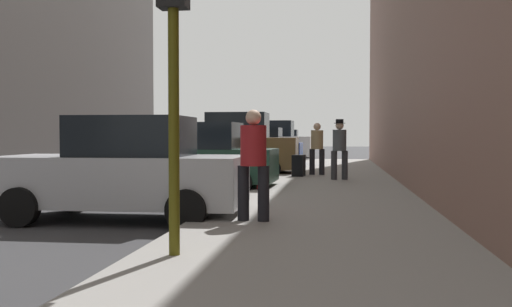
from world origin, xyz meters
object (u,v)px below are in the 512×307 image
object	(u,v)px
parked_silver_sedan	(125,171)
pedestrian_in_tan_coat	(317,146)
parked_bronze_suv	(234,147)
fire_hydrant	(261,175)
rolling_suitcase	(299,165)
parked_red_hatchback	(281,144)
pedestrian_in_red_jacket	(253,159)
parked_dark_green_sedan	(197,159)
traffic_light	(174,17)
pedestrian_with_beanie	(339,146)
parked_blue_sedan	(256,148)
parked_white_van	(271,142)

from	to	relation	value
parked_silver_sedan	pedestrian_in_tan_coat	world-z (taller)	pedestrian_in_tan_coat
parked_bronze_suv	fire_hydrant	size ratio (longest dim) A/B	6.55
rolling_suitcase	parked_red_hatchback	bearing A→B (deg)	97.37
rolling_suitcase	pedestrian_in_red_jacket	bearing A→B (deg)	-90.38
parked_dark_green_sedan	parked_silver_sedan	bearing A→B (deg)	-90.00
traffic_light	parked_silver_sedan	bearing A→B (deg)	119.17
parked_silver_sedan	pedestrian_with_beanie	bearing A→B (deg)	63.80
parked_blue_sedan	parked_white_van	size ratio (longest dim) A/B	0.91
fire_hydrant	parked_white_van	bearing A→B (deg)	95.73
parked_red_hatchback	traffic_light	bearing A→B (deg)	-86.56
pedestrian_in_tan_coat	pedestrian_with_beanie	world-z (taller)	pedestrian_with_beanie
parked_white_van	parked_red_hatchback	world-z (taller)	parked_white_van
parked_bronze_suv	pedestrian_with_beanie	size ratio (longest dim) A/B	2.60
parked_dark_green_sedan	parked_red_hatchback	xyz separation A→B (m)	(0.00, 22.43, 0.00)
pedestrian_with_beanie	parked_red_hatchback	bearing A→B (deg)	100.50
parked_dark_green_sedan	pedestrian_in_red_jacket	size ratio (longest dim) A/B	2.48
parked_silver_sedan	pedestrian_in_tan_coat	size ratio (longest dim) A/B	2.47
pedestrian_in_tan_coat	pedestrian_in_red_jacket	xyz separation A→B (m)	(-0.62, -10.24, 0.00)
pedestrian_in_tan_coat	parked_dark_green_sedan	bearing A→B (deg)	-124.07
pedestrian_with_beanie	rolling_suitcase	world-z (taller)	pedestrian_with_beanie
parked_blue_sedan	rolling_suitcase	world-z (taller)	parked_blue_sedan
parked_blue_sedan	parked_white_van	distance (m)	6.00
parked_red_hatchback	fire_hydrant	distance (m)	23.30
fire_hydrant	parked_blue_sedan	bearing A→B (deg)	98.56
parked_red_hatchback	rolling_suitcase	bearing A→B (deg)	-82.63
traffic_light	pedestrian_in_tan_coat	distance (m)	12.97
traffic_light	pedestrian_with_beanie	xyz separation A→B (m)	(1.85, 10.84, -1.62)
rolling_suitcase	pedestrian_in_tan_coat	bearing A→B (deg)	51.76
parked_silver_sedan	pedestrian_in_red_jacket	bearing A→B (deg)	-17.72
parked_red_hatchback	fire_hydrant	bearing A→B (deg)	-85.56
traffic_light	pedestrian_in_tan_coat	world-z (taller)	traffic_light
pedestrian_in_tan_coat	pedestrian_with_beanie	distance (m)	2.10
traffic_light	rolling_suitcase	size ratio (longest dim) A/B	3.46
pedestrian_with_beanie	parked_dark_green_sedan	bearing A→B (deg)	-146.63
fire_hydrant	pedestrian_in_red_jacket	xyz separation A→B (m)	(0.55, -5.04, 0.61)
parked_red_hatchback	parked_dark_green_sedan	bearing A→B (deg)	-90.00
parked_dark_green_sedan	pedestrian_with_beanie	size ratio (longest dim) A/B	2.39
parked_dark_green_sedan	parked_blue_sedan	distance (m)	11.18
parked_blue_sedan	fire_hydrant	bearing A→B (deg)	-81.44
parked_dark_green_sedan	rolling_suitcase	world-z (taller)	parked_dark_green_sedan
parked_white_van	rolling_suitcase	distance (m)	13.70
parked_red_hatchback	pedestrian_in_tan_coat	xyz separation A→B (m)	(2.98, -18.02, 0.26)
parked_red_hatchback	pedestrian_in_red_jacket	bearing A→B (deg)	-85.23
parked_white_van	parked_silver_sedan	bearing A→B (deg)	-90.00
parked_silver_sedan	parked_red_hatchback	bearing A→B (deg)	90.00
parked_dark_green_sedan	parked_white_van	distance (m)	17.17
parked_dark_green_sedan	rolling_suitcase	distance (m)	4.43
traffic_light	pedestrian_in_red_jacket	world-z (taller)	traffic_light
parked_white_van	parked_red_hatchback	size ratio (longest dim) A/B	1.11
parked_dark_green_sedan	pedestrian_with_beanie	world-z (taller)	pedestrian_with_beanie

